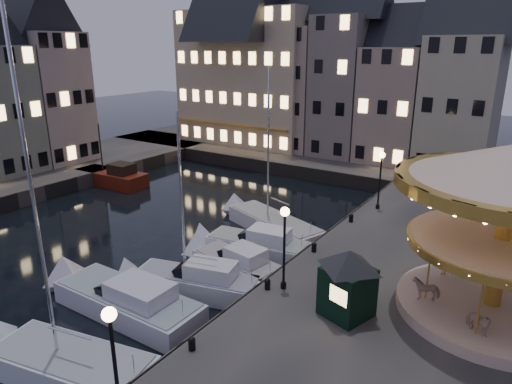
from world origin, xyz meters
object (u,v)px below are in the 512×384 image
Objects in this scene: bollard_a at (192,343)px; motorboat_c at (190,281)px; motorboat_b at (122,299)px; bollard_d at (351,218)px; streetlamp_b at (284,236)px; bollard_c at (314,247)px; carousel at (511,199)px; streetlamp_c at (381,172)px; motorboat_e at (252,245)px; streetlamp_a at (113,351)px; motorboat_f at (269,223)px; ticket_kiosk at (349,272)px; motorboat_d at (232,264)px; motorboat_a at (61,363)px; bollard_b at (267,283)px; red_fishing_boat at (112,178)px.

motorboat_c is at bearing 132.06° from bollard_a.
motorboat_b is (-6.00, 1.70, -0.96)m from bollard_a.
streetlamp_b is at bearing -86.57° from bollard_d.
motorboat_c is (-4.38, -5.65, -0.93)m from bollard_c.
motorboat_c reaches higher than bollard_d.
bollard_d is 0.06× the size of carousel.
motorboat_e is at bearing -118.17° from streetlamp_c.
streetlamp_a is 9.35m from motorboat_b.
bollard_c is 0.05× the size of motorboat_f.
streetlamp_c is 1.20× the size of ticket_kiosk.
bollard_c is 4.76m from motorboat_d.
motorboat_c is at bearing -91.45° from motorboat_e.
carousel is (13.76, 11.91, 6.06)m from motorboat_a.
bollard_d is (0.00, 5.50, 0.00)m from bollard_c.
motorboat_e is 2.15× the size of ticket_kiosk.
motorboat_e is 0.62× the size of motorboat_f.
bollard_b is 0.06× the size of carousel.
motorboat_c is 21.91m from red_fishing_boat.
motorboat_f is at bearing 103.73° from motorboat_d.
motorboat_f is (-6.00, 18.43, -3.49)m from streetlamp_a.
motorboat_b is at bearing -154.02° from carousel.
motorboat_f is 13.25m from ticket_kiosk.
motorboat_a reaches higher than carousel.
red_fishing_boat reaches higher than streetlamp_c.
red_fishing_boat is (-24.03, 19.67, -3.32)m from streetlamp_a.
streetlamp_c reaches higher than bollard_c.
bollard_c is at bearing 171.72° from carousel.
streetlamp_b reaches higher than motorboat_d.
bollard_d is 0.04× the size of motorboat_a.
bollard_b is at bearing -31.04° from motorboat_d.
motorboat_c is at bearing 89.32° from motorboat_a.
motorboat_e is at bearing 108.49° from streetlamp_a.
streetlamp_a is 6.27m from motorboat_a.
streetlamp_b is 0.57× the size of red_fishing_boat.
carousel is (13.06, 1.38, 5.96)m from motorboat_d.
motorboat_e reaches higher than bollard_a.
streetlamp_c reaches higher than bollard_b.
streetlamp_a is 10.69m from motorboat_c.
motorboat_d is at bearing -21.90° from red_fishing_boat.
ticket_kiosk is at bearing -7.50° from streetlamp_b.
streetlamp_a is 23.50m from streetlamp_c.
streetlamp_c is 0.45× the size of carousel.
bollard_a is 1.00× the size of bollard_d.
streetlamp_c is (0.00, 23.50, 0.00)m from streetlamp_a.
streetlamp_c is at bearing 80.27° from bollard_d.
motorboat_d is at bearing 86.23° from motorboat_a.
streetlamp_a is at bearing -13.75° from motorboat_a.
motorboat_d is at bearing -144.16° from bollard_c.
carousel reaches higher than motorboat_d.
motorboat_c reaches higher than bollard_c.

